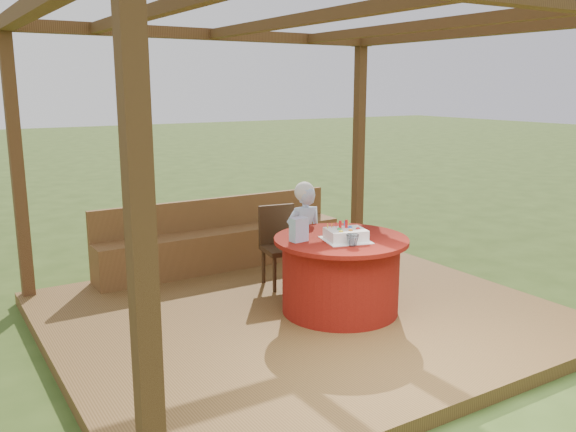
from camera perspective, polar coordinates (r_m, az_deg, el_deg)
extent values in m
plane|color=#2E4617|center=(5.92, 1.30, -9.95)|extent=(60.00, 60.00, 0.00)
cube|color=brown|center=(5.89, 1.30, -9.41)|extent=(4.50, 4.00, 0.12)
cube|color=brown|center=(2.96, -13.50, -4.00)|extent=(0.12, 0.12, 2.60)
cube|color=brown|center=(6.58, -24.01, 4.06)|extent=(0.12, 0.12, 2.60)
cube|color=brown|center=(8.29, 6.63, 6.49)|extent=(0.12, 0.12, 2.60)
cube|color=brown|center=(7.15, -7.19, 16.50)|extent=(4.50, 0.14, 0.12)
cube|color=brown|center=(4.70, -22.06, 18.08)|extent=(0.14, 4.00, 0.12)
cube|color=brown|center=(6.90, 17.04, 16.25)|extent=(0.14, 4.00, 0.12)
cube|color=brown|center=(4.92, -12.02, 18.37)|extent=(0.10, 3.70, 0.10)
cube|color=brown|center=(5.51, 1.44, 17.92)|extent=(0.10, 3.70, 0.10)
cube|color=brown|center=(6.31, 11.82, 16.94)|extent=(0.10, 3.70, 0.10)
cube|color=brown|center=(7.22, -6.09, -3.03)|extent=(3.00, 0.42, 0.45)
cube|color=brown|center=(7.28, -6.77, 0.33)|extent=(3.00, 0.06, 0.35)
cylinder|color=maroon|center=(5.78, 4.92, -5.68)|extent=(1.09, 1.09, 0.68)
cylinder|color=maroon|center=(5.68, 4.99, -2.23)|extent=(1.25, 1.25, 0.04)
cube|color=#3A2412|center=(6.47, -0.49, -3.14)|extent=(0.45, 0.45, 0.05)
cylinder|color=#3A2412|center=(6.33, -1.27, -5.38)|extent=(0.04, 0.04, 0.40)
cylinder|color=#3A2412|center=(6.45, 1.37, -5.04)|extent=(0.04, 0.04, 0.40)
cylinder|color=#3A2412|center=(6.61, -2.30, -4.61)|extent=(0.04, 0.04, 0.40)
cylinder|color=#3A2412|center=(6.73, 0.24, -4.31)|extent=(0.04, 0.04, 0.40)
cube|color=#3A2412|center=(6.58, -1.10, -0.87)|extent=(0.40, 0.10, 0.45)
imported|color=#9CBDE8|center=(6.43, 1.52, -1.94)|extent=(0.43, 0.32, 1.08)
sphere|color=white|center=(6.33, 1.55, 2.28)|extent=(0.21, 0.21, 0.21)
cube|color=white|center=(5.59, 5.42, -2.25)|extent=(0.48, 0.48, 0.01)
cube|color=white|center=(5.58, 5.43, -1.73)|extent=(0.41, 0.36, 0.10)
cylinder|color=red|center=(5.57, 4.91, -0.82)|extent=(0.03, 0.03, 0.07)
cylinder|color=red|center=(5.61, 5.48, -0.74)|extent=(0.03, 0.03, 0.07)
sphere|color=yellow|center=(5.46, 4.98, -1.36)|extent=(0.04, 0.04, 0.04)
sphere|color=orange|center=(5.51, 5.88, -1.25)|extent=(0.04, 0.04, 0.04)
sphere|color=red|center=(5.58, 6.57, -1.09)|extent=(0.04, 0.04, 0.04)
sphere|color=green|center=(5.54, 4.82, -1.15)|extent=(0.04, 0.04, 0.04)
sphere|color=blue|center=(5.63, 5.82, -0.97)|extent=(0.04, 0.04, 0.04)
cube|color=#CB83B6|center=(5.51, 1.03, -1.27)|extent=(0.16, 0.11, 0.22)
imported|color=white|center=(5.39, 6.06, -2.26)|extent=(0.12, 0.12, 0.10)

